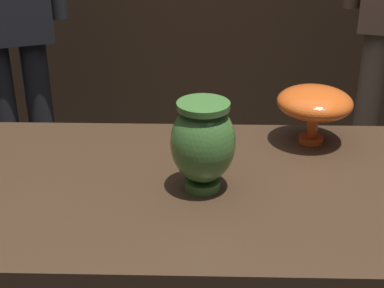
{
  "coord_description": "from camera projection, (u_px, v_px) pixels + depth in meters",
  "views": [
    {
      "loc": [
        0.05,
        -1.08,
        1.42
      ],
      "look_at": [
        0.02,
        -0.01,
        0.9
      ],
      "focal_mm": 52.36,
      "sensor_mm": 36.0,
      "label": 1
    }
  ],
  "objects": [
    {
      "name": "back_display_shelf",
      "position": [
        198.0,
        44.0,
        3.35
      ],
      "size": [
        2.6,
        0.4,
        0.99
      ],
      "color": "#382619",
      "rests_on": "ground_plane"
    },
    {
      "name": "vase_centerpiece",
      "position": [
        203.0,
        143.0,
        1.17
      ],
      "size": [
        0.14,
        0.14,
        0.2
      ],
      "color": "#477A38",
      "rests_on": "display_plinth"
    },
    {
      "name": "vase_left_accent",
      "position": [
        315.0,
        104.0,
        1.38
      ],
      "size": [
        0.19,
        0.19,
        0.14
      ],
      "color": "#E55B1E",
      "rests_on": "display_plinth"
    },
    {
      "name": "visitor_near_left",
      "position": [
        7.0,
        4.0,
        2.21
      ],
      "size": [
        0.44,
        0.29,
        1.62
      ],
      "rotation": [
        0.0,
        0.0,
        3.53
      ],
      "color": "#232328",
      "rests_on": "ground_plane"
    }
  ]
}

